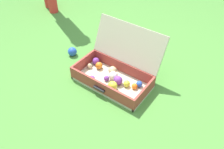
{
  "coord_description": "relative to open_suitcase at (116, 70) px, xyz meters",
  "views": [
    {
      "loc": [
        0.85,
        -1.21,
        1.44
      ],
      "look_at": [
        -0.03,
        -0.01,
        0.1
      ],
      "focal_mm": 36.77,
      "sensor_mm": 36.0,
      "label": 1
    }
  ],
  "objects": [
    {
      "name": "open_suitcase",
      "position": [
        0.0,
        0.0,
        0.0
      ],
      "size": [
        0.68,
        0.52,
        0.46
      ],
      "color": "beige",
      "rests_on": "ground"
    },
    {
      "name": "stray_ball_on_grass",
      "position": [
        -0.57,
        0.04,
        -0.06
      ],
      "size": [
        0.09,
        0.09,
        0.09
      ],
      "primitive_type": "sphere",
      "color": "blue",
      "rests_on": "ground"
    },
    {
      "name": "ground_plane",
      "position": [
        0.03,
        -0.05,
        -0.1
      ],
      "size": [
        16.0,
        16.0,
        0.0
      ],
      "primitive_type": "plane",
      "color": "#4C8C38"
    }
  ]
}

